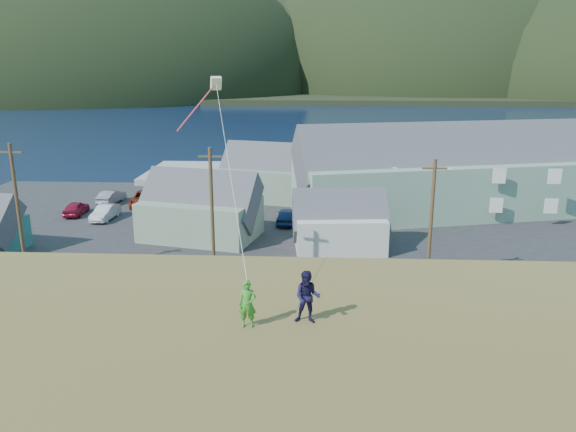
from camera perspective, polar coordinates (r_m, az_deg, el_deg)
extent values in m
plane|color=#0A1638|center=(37.72, -2.98, -8.09)|extent=(900.00, 900.00, 0.00)
cube|color=#4C3D19|center=(35.88, -3.31, -9.28)|extent=(110.00, 8.00, 0.10)
cube|color=#28282B|center=(53.67, -1.13, -0.82)|extent=(72.00, 36.00, 0.12)
cube|color=gray|center=(76.45, -4.40, 4.31)|extent=(26.00, 14.00, 0.90)
cube|color=black|center=(364.71, 2.46, 13.09)|extent=(900.00, 320.00, 2.00)
ellipsoid|color=black|center=(319.63, -20.26, 12.05)|extent=(260.00, 234.00, 143.00)
ellipsoid|color=black|center=(335.51, -1.10, 13.08)|extent=(200.00, 180.00, 100.00)
ellipsoid|color=black|center=(331.37, 14.88, 12.56)|extent=(230.00, 207.00, 142.60)
cube|color=gray|center=(59.15, 16.41, 2.82)|extent=(32.74, 16.43, 5.40)
cube|color=#47474C|center=(58.45, 16.72, 6.79)|extent=(33.18, 16.38, 8.82)
cube|color=gray|center=(49.58, -8.85, -0.26)|extent=(10.72, 8.36, 3.39)
cube|color=#47474C|center=(48.97, -8.97, 2.60)|extent=(11.15, 8.24, 6.11)
cube|color=silver|center=(46.29, 5.24, -1.60)|extent=(7.58, 5.72, 2.86)
cube|color=#47474C|center=(45.72, 5.30, 0.97)|extent=(8.07, 5.70, 5.05)
cube|color=slate|center=(63.27, -1.49, 3.36)|extent=(12.28, 9.10, 3.52)
cube|color=#47474C|center=(62.76, -1.50, 5.82)|extent=(12.74, 9.11, 6.49)
cylinder|color=#47331E|center=(42.45, -25.68, 0.17)|extent=(0.24, 0.24, 9.73)
cylinder|color=#47331E|center=(37.95, -7.69, -0.22)|extent=(0.24, 0.24, 9.55)
cylinder|color=#47331E|center=(38.15, 14.30, -0.99)|extent=(0.24, 0.24, 8.90)
imported|color=black|center=(56.34, -7.41, 0.60)|extent=(1.95, 4.63, 1.33)
imported|color=maroon|center=(60.42, -20.73, 0.74)|extent=(1.83, 4.12, 1.38)
imported|color=#3A6591|center=(61.53, 1.06, 2.06)|extent=(2.07, 4.71, 1.50)
imported|color=navy|center=(53.46, -0.17, 0.02)|extent=(1.89, 4.48, 1.51)
imported|color=maroon|center=(62.11, -14.35, 1.73)|extent=(3.24, 5.91, 1.57)
imported|color=#BABABA|center=(62.64, -9.41, 2.10)|extent=(2.21, 5.25, 1.51)
imported|color=silver|center=(56.35, -9.15, 0.65)|extent=(2.85, 5.74, 1.56)
imported|color=gray|center=(64.29, -17.50, 1.89)|extent=(2.06, 4.50, 1.43)
imported|color=black|center=(61.04, -4.77, 1.90)|extent=(2.14, 4.58, 1.52)
imported|color=silver|center=(57.71, -18.07, 0.35)|extent=(1.78, 4.41, 1.42)
imported|color=#338724|center=(17.13, -4.14, -8.91)|extent=(0.55, 0.37, 1.49)
imported|color=#161335|center=(17.34, 1.99, -8.24)|extent=(0.87, 0.71, 1.67)
cube|color=beige|center=(25.37, -7.33, 13.24)|extent=(0.58, 0.56, 0.60)
cylinder|color=#ED3E4D|center=(24.31, -9.19, 10.96)|extent=(0.06, 0.06, 3.31)
cylinder|color=white|center=(20.79, -6.06, 5.35)|extent=(0.02, 0.02, 11.17)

